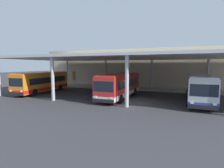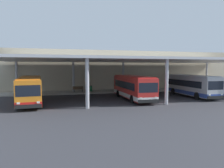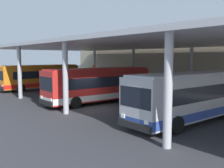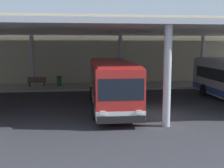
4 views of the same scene
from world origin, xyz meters
name	(u,v)px [view 4 (image 4 of 4)]	position (x,y,z in m)	size (l,w,h in m)	color
ground_plane	(153,115)	(0.00, 0.00, 0.00)	(200.00, 200.00, 0.00)	#333338
platform_kerb	(123,86)	(0.00, 11.75, 0.09)	(42.00, 4.50, 0.18)	#A39E93
station_building_facade	(118,49)	(0.00, 15.00, 3.78)	(48.00, 1.60, 7.55)	#C1B293
canopy_shelter	(136,32)	(0.00, 5.50, 5.29)	(40.00, 17.00, 5.55)	silver
bus_second_bay	(111,83)	(-2.34, 2.31, 1.66)	(2.89, 10.58, 3.17)	red
bench_waiting	(37,82)	(-8.63, 11.82, 0.66)	(1.80, 0.45, 0.92)	brown
trash_bin	(59,81)	(-6.45, 11.85, 0.68)	(0.52, 0.52, 0.98)	#236638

